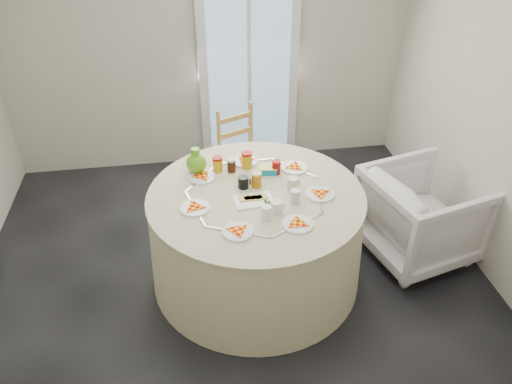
{
  "coord_description": "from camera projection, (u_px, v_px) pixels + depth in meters",
  "views": [
    {
      "loc": [
        -0.28,
        -2.82,
        2.8
      ],
      "look_at": [
        0.18,
        0.09,
        0.8
      ],
      "focal_mm": 35.0,
      "sensor_mm": 36.0,
      "label": 1
    }
  ],
  "objects": [
    {
      "name": "wall_back",
      "position": [
        207.0,
        42.0,
        4.82
      ],
      "size": [
        4.0,
        0.02,
        2.6
      ],
      "primitive_type": "cube",
      "color": "#BCB5A3",
      "rests_on": "floor"
    },
    {
      "name": "glass_door",
      "position": [
        249.0,
        67.0,
        4.97
      ],
      "size": [
        1.0,
        0.08,
        2.1
      ],
      "primitive_type": "cube",
      "color": "silver",
      "rests_on": "floor"
    },
    {
      "name": "armchair",
      "position": [
        421.0,
        214.0,
        4.03
      ],
      "size": [
        0.93,
        0.97,
        0.83
      ],
      "primitive_type": "imported",
      "rotation": [
        0.0,
        0.0,
        1.82
      ],
      "color": "silver",
      "rests_on": "floor"
    },
    {
      "name": "butter_tub",
      "position": [
        268.0,
        173.0,
        3.81
      ],
      "size": [
        0.15,
        0.12,
        0.06
      ],
      "primitive_type": "cube",
      "rotation": [
        0.0,
        0.0,
        -0.17
      ],
      "color": "#077DAB",
      "rests_on": "table"
    },
    {
      "name": "floor",
      "position": [
        235.0,
        285.0,
        3.91
      ],
      "size": [
        4.0,
        4.0,
        0.0
      ],
      "primitive_type": "plane",
      "color": "black",
      "rests_on": "ground"
    },
    {
      "name": "mugs_glasses",
      "position": [
        271.0,
        191.0,
        3.55
      ],
      "size": [
        0.75,
        0.75,
        0.11
      ],
      "primitive_type": null,
      "rotation": [
        0.0,
        0.0,
        0.31
      ],
      "color": "#979797",
      "rests_on": "table"
    },
    {
      "name": "place_settings",
      "position": [
        256.0,
        195.0,
        3.58
      ],
      "size": [
        1.31,
        1.31,
        0.02
      ],
      "primitive_type": null,
      "rotation": [
        0.0,
        0.0,
        0.18
      ],
      "color": "silver",
      "rests_on": "table"
    },
    {
      "name": "green_pitcher",
      "position": [
        196.0,
        162.0,
        3.77
      ],
      "size": [
        0.19,
        0.19,
        0.2
      ],
      "primitive_type": null,
      "rotation": [
        0.0,
        0.0,
        0.24
      ],
      "color": "#5AA91B",
      "rests_on": "table"
    },
    {
      "name": "table",
      "position": [
        256.0,
        238.0,
        3.8
      ],
      "size": [
        1.62,
        1.62,
        0.82
      ],
      "primitive_type": "cylinder",
      "color": "beige",
      "rests_on": "floor"
    },
    {
      "name": "jar_cluster",
      "position": [
        246.0,
        168.0,
        3.8
      ],
      "size": [
        0.52,
        0.29,
        0.15
      ],
      "primitive_type": null,
      "rotation": [
        0.0,
        0.0,
        -0.09
      ],
      "color": "#9A4F24",
      "rests_on": "table"
    },
    {
      "name": "cheese_platter",
      "position": [
        254.0,
        203.0,
        3.5
      ],
      "size": [
        0.29,
        0.21,
        0.04
      ],
      "primitive_type": null,
      "rotation": [
        0.0,
        0.0,
        0.11
      ],
      "color": "silver",
      "rests_on": "table"
    },
    {
      "name": "wooden_chair",
      "position": [
        245.0,
        155.0,
        4.66
      ],
      "size": [
        0.53,
        0.52,
        0.91
      ],
      "primitive_type": null,
      "rotation": [
        0.0,
        0.0,
        0.41
      ],
      "color": "tan",
      "rests_on": "floor"
    }
  ]
}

